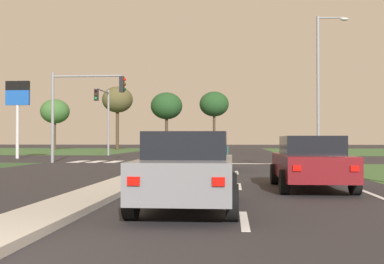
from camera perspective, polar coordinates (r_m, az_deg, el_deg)
The scene contains 27 objects.
ground_plane at distance 34.94m, azimuth -0.65°, elevation -3.22°, with size 200.00×200.00×0.00m, color #282628.
grass_verge_far_left at distance 65.89m, azimuth -21.17°, elevation -2.08°, with size 35.00×35.00×0.01m, color #385B2D.
median_island_near at distance 16.15m, azimuth -7.03°, elevation -5.63°, with size 1.20×22.00×0.14m, color #ADA89E.
median_island_far at distance 59.86m, azimuth 1.61°, elevation -2.20°, with size 1.20×36.00×0.14m, color gray.
lane_dash_near at distance 8.34m, azimuth 6.28°, elevation -10.50°, with size 0.14×2.00×0.01m, color silver.
lane_dash_second at distance 14.29m, azimuth 5.63°, elevation -6.50°, with size 0.14×2.00×0.01m, color silver.
lane_dash_third at distance 20.27m, azimuth 5.37°, elevation -4.86°, with size 0.14×2.00×0.01m, color silver.
edge_line_right at distance 17.19m, azimuth 16.79°, elevation -5.53°, with size 0.14×24.00×0.01m, color silver.
stop_bar_near at distance 27.80m, azimuth 5.82°, elevation -3.79°, with size 6.40×0.50×0.01m, color silver.
crosswalk_bar_near at distance 31.13m, azimuth -13.40°, elevation -3.47°, with size 0.70×2.80×0.01m, color silver.
crosswalk_bar_second at distance 30.80m, azimuth -11.36°, elevation -3.50°, with size 0.70×2.80×0.01m, color silver.
crosswalk_bar_third at distance 30.50m, azimuth -9.28°, elevation -3.53°, with size 0.70×2.80×0.01m, color silver.
crosswalk_bar_fourth at distance 30.24m, azimuth -7.16°, elevation -3.56°, with size 0.70×2.80×0.01m, color silver.
crosswalk_bar_fifth at distance 30.02m, azimuth -5.01°, elevation -3.58°, with size 0.70×2.80×0.01m, color silver.
car_maroon_near at distance 13.82m, azimuth 14.01°, elevation -3.50°, with size 1.98×4.43×1.50m.
car_beige_second at distance 60.52m, azimuth -0.58°, elevation -1.50°, with size 2.09×4.29×1.57m.
car_black_third at distance 52.04m, azimuth -1.37°, elevation -1.60°, with size 1.96×4.29×1.54m.
car_teal_fourth at distance 21.97m, azimuth 2.11°, elevation -2.42°, with size 1.97×4.46×1.61m.
car_grey_fifth at distance 9.58m, azimuth -0.44°, elevation -4.54°, with size 1.97×4.40×1.55m.
traffic_signal_far_left at distance 41.45m, azimuth -10.49°, elevation 2.62°, with size 0.32×4.16×5.80m.
traffic_signal_near_left at distance 29.72m, azimuth -13.33°, elevation 3.74°, with size 4.64×0.32×5.51m.
street_lamp_second at distance 31.58m, azimuth 15.17°, elevation 5.96°, with size 2.06×0.32×9.30m.
fuel_price_totem at distance 37.69m, azimuth -20.18°, elevation 3.41°, with size 1.80×0.24×5.77m.
treeline_near at distance 69.15m, azimuth -16.11°, elevation 2.39°, with size 4.03×4.03×7.09m.
treeline_second at distance 64.85m, azimuth -8.93°, elevation 3.80°, with size 4.12×4.12×8.56m.
treeline_third at distance 67.25m, azimuth -3.07°, elevation 3.11°, with size 4.48×4.48×8.08m.
treeline_fourth at distance 66.85m, azimuth 2.67°, elevation 3.33°, with size 4.12×4.12×8.16m.
Camera 1 is at (3.28, -4.76, 1.39)m, focal length 44.48 mm.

